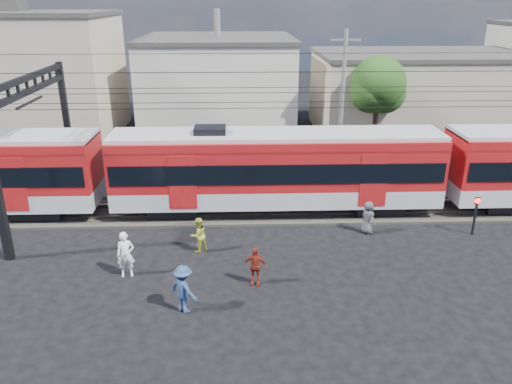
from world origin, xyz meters
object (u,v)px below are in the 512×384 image
commuter_train (281,167)px  pedestrian_c (184,289)px  crossing_signal (476,209)px  pedestrian_a (126,255)px

commuter_train → pedestrian_c: commuter_train is taller
pedestrian_c → commuter_train: bearing=-76.3°
pedestrian_c → crossing_signal: crossing_signal is taller
commuter_train → pedestrian_c: size_ratio=28.33×
pedestrian_a → pedestrian_c: (2.49, -2.48, -0.04)m
pedestrian_c → crossing_signal: (12.69, 5.63, 0.39)m
pedestrian_c → crossing_signal: size_ratio=0.96×
pedestrian_c → pedestrian_a: bearing=-6.1°
crossing_signal → pedestrian_c: bearing=-156.1°
commuter_train → pedestrian_c: 9.53m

